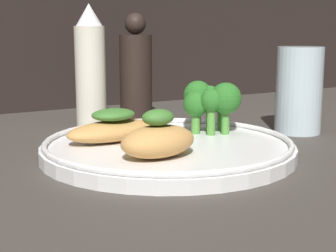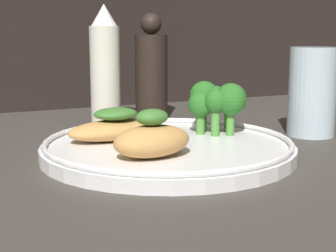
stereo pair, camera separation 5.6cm
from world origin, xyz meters
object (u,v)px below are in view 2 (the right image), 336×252
Objects in this scene: plate at (168,147)px; pepper_grinder at (151,73)px; sauce_bottle at (107,67)px; drinking_glass at (312,92)px; broccoli_bunch at (216,101)px.

pepper_grinder is at bearing 71.71° from plate.
sauce_bottle is 1.51× the size of drinking_glass.
broccoli_bunch is 20.93cm from sauce_bottle.
broccoli_bunch is 14.20cm from drinking_glass.
plate is 1.60× the size of sauce_bottle.
sauce_bottle reaches higher than drinking_glass.
drinking_glass is at bearing 6.69° from plate.
sauce_bottle reaches higher than pepper_grinder.
drinking_glass reaches higher than broccoli_bunch.
drinking_glass is at bearing -42.38° from sauce_bottle.
pepper_grinder is (7.34, 22.21, 6.29)cm from plate.
broccoli_bunch is 0.41× the size of sauce_bottle.
pepper_grinder is 1.40× the size of drinking_glass.
drinking_glass reaches higher than plate.
plate is 22.55cm from drinking_glass.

